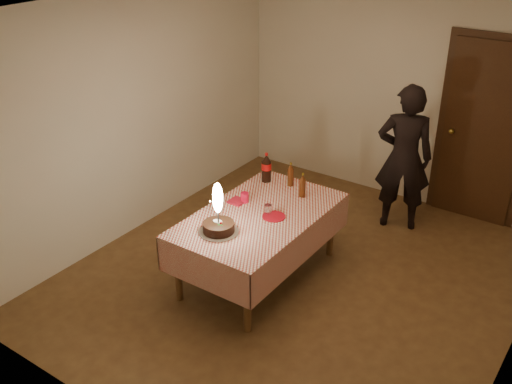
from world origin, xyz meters
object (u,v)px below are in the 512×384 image
birthday_cake (218,220)px  cola_bottle (266,168)px  red_cup (245,198)px  clear_cup (268,209)px  photographer (404,158)px  dining_table (259,223)px  amber_bottle_left (291,175)px  red_plate (274,216)px  amber_bottle_right (302,186)px

birthday_cake → cola_bottle: 1.13m
red_cup → clear_cup: size_ratio=1.11×
red_cup → photographer: (0.97, 1.62, 0.08)m
dining_table → amber_bottle_left: amber_bottle_left is taller
red_plate → clear_cup: clear_cup is taller
clear_cup → amber_bottle_right: 0.50m
red_cup → cola_bottle: (-0.09, 0.51, 0.10)m
photographer → dining_table: bearing=-112.5°
amber_bottle_right → photographer: (0.57, 1.19, 0.01)m
dining_table → birthday_cake: size_ratio=3.54×
dining_table → amber_bottle_right: bearing=74.5°
red_plate → clear_cup: 0.09m
cola_bottle → amber_bottle_right: size_ratio=1.25×
amber_bottle_right → amber_bottle_left: bearing=147.4°
dining_table → amber_bottle_right: amber_bottle_right is taller
photographer → amber_bottle_right: bearing=-115.5°
cola_bottle → red_cup: bearing=-80.2°
clear_cup → cola_bottle: 0.71m
cola_bottle → amber_bottle_left: bearing=12.9°
red_plate → red_cup: (-0.40, 0.08, 0.05)m
amber_bottle_left → photographer: photographer is taller
amber_bottle_left → photographer: size_ratio=0.15×
red_plate → amber_bottle_right: bearing=89.7°
cola_bottle → photographer: 1.53m
red_plate → clear_cup: (-0.08, 0.03, 0.04)m
birthday_cake → photographer: size_ratio=0.29×
amber_bottle_left → amber_bottle_right: size_ratio=1.00×
clear_cup → photographer: photographer is taller
clear_cup → photographer: size_ratio=0.05×
amber_bottle_right → photographer: bearing=64.5°
clear_cup → cola_bottle: (-0.40, 0.57, 0.11)m
red_cup → cola_bottle: cola_bottle is taller
cola_bottle → red_plate: bearing=-50.9°
red_plate → amber_bottle_left: bearing=109.0°
red_cup → clear_cup: red_cup is taller
red_cup → red_plate: bearing=-12.0°
dining_table → red_plate: 0.18m
red_plate → red_cup: red_cup is taller
birthday_cake → red_plate: (0.26, 0.51, -0.11)m
red_cup → photographer: bearing=59.1°
dining_table → photographer: photographer is taller
birthday_cake → red_cup: bearing=103.3°
clear_cup → amber_bottle_right: amber_bottle_right is taller
red_plate → amber_bottle_left: (-0.23, 0.66, 0.11)m
dining_table → red_cup: (-0.25, 0.11, 0.14)m
amber_bottle_right → red_plate: bearing=-90.3°
clear_cup → amber_bottle_left: amber_bottle_left is taller
red_cup → cola_bottle: 0.53m
birthday_cake → clear_cup: size_ratio=5.40×
amber_bottle_right → photographer: size_ratio=0.15×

